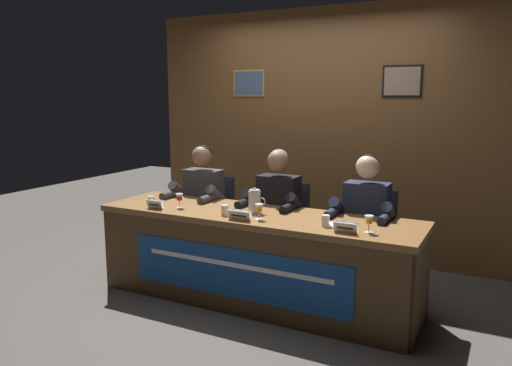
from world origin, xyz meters
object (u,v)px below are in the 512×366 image
object	(u,v)px
conference_table	(250,245)
panelist_left	(199,199)
chair_right	(369,244)
nameplate_left	(156,204)
water_cup_right	(325,221)
document_stack_right	(340,225)
water_cup_center	(225,211)
juice_glass_right	(369,221)
juice_glass_left	(179,198)
nameplate_right	(346,227)
nameplate_center	(240,215)
water_cup_left	(151,202)
panelist_right	(364,218)
chair_left	(211,223)
water_pitcher_central	(255,201)
chair_center	(284,233)
juice_glass_center	(259,209)
panelist_center	(275,208)

from	to	relation	value
conference_table	panelist_left	bearing A→B (deg)	150.13
chair_right	nameplate_left	bearing A→B (deg)	-153.28
panelist_left	water_cup_right	distance (m)	1.54
chair_right	document_stack_right	size ratio (longest dim) A/B	3.79
panelist_left	water_cup_center	size ratio (longest dim) A/B	14.55
juice_glass_right	juice_glass_left	bearing A→B (deg)	178.79
juice_glass_right	nameplate_right	bearing A→B (deg)	-149.21
conference_table	nameplate_center	world-z (taller)	nameplate_center
water_cup_left	panelist_right	distance (m)	1.82
chair_left	water_cup_right	xyz separation A→B (m)	(1.45, -0.70, 0.35)
panelist_left	nameplate_left	world-z (taller)	panelist_left
chair_right	water_pitcher_central	size ratio (longest dim) A/B	4.33
chair_center	water_cup_right	xyz separation A→B (m)	(0.65, -0.70, 0.35)
nameplate_right	water_pitcher_central	distance (m)	0.90
chair_left	water_cup_right	size ratio (longest dim) A/B	10.70
conference_table	panelist_left	distance (m)	0.95
chair_center	nameplate_right	distance (m)	1.22
water_cup_left	nameplate_right	distance (m)	1.78
panelist_left	juice_glass_center	size ratio (longest dim) A/B	9.98
conference_table	juice_glass_right	size ratio (longest dim) A/B	21.81
conference_table	nameplate_left	size ratio (longest dim) A/B	17.52
conference_table	panelist_right	world-z (taller)	panelist_right
water_pitcher_central	chair_center	bearing A→B (deg)	88.23
panelist_right	document_stack_right	xyz separation A→B (m)	(-0.05, -0.44, 0.04)
panelist_right	chair_center	bearing A→B (deg)	166.00
juice_glass_center	nameplate_right	bearing A→B (deg)	-5.32
conference_table	chair_right	world-z (taller)	chair_right
chair_left	water_cup_center	bearing A→B (deg)	-50.45
juice_glass_left	water_pitcher_central	xyz separation A→B (m)	(0.65, 0.14, 0.01)
panelist_center	water_cup_center	world-z (taller)	panelist_center
chair_center	panelist_right	distance (m)	0.87
nameplate_left	panelist_center	size ratio (longest dim) A/B	0.12
conference_table	chair_left	distance (m)	1.04
water_cup_left	juice_glass_right	world-z (taller)	juice_glass_right
chair_left	panelist_center	bearing A→B (deg)	-14.00
water_cup_center	nameplate_right	bearing A→B (deg)	-3.23
chair_left	panelist_right	distance (m)	1.64
conference_table	chair_left	world-z (taller)	chair_left
juice_glass_left	chair_right	xyz separation A→B (m)	(1.47, 0.69, -0.39)
panelist_center	nameplate_right	world-z (taller)	panelist_center
panelist_right	juice_glass_right	world-z (taller)	panelist_right
nameplate_center	water_pitcher_central	xyz separation A→B (m)	(-0.02, 0.28, 0.05)
juice_glass_left	water_cup_left	distance (m)	0.27
juice_glass_right	water_cup_right	world-z (taller)	juice_glass_right
conference_table	juice_glass_left	distance (m)	0.75
water_cup_center	water_pitcher_central	bearing A→B (deg)	50.66
panelist_center	nameplate_right	size ratio (longest dim) A/B	7.33
chair_left	nameplate_left	xyz separation A→B (m)	(-0.03, -0.82, 0.35)
conference_table	juice_glass_left	world-z (taller)	juice_glass_left
conference_table	juice_glass_right	xyz separation A→B (m)	(0.98, -0.06, 0.33)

